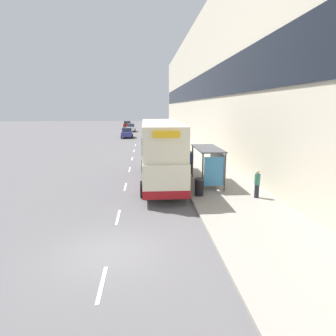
{
  "coord_description": "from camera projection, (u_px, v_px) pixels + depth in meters",
  "views": [
    {
      "loc": [
        1.38,
        -10.37,
        5.31
      ],
      "look_at": [
        3.68,
        19.54,
        -0.8
      ],
      "focal_mm": 32.0,
      "sensor_mm": 36.0,
      "label": 1
    }
  ],
  "objects": [
    {
      "name": "lane_mark_4",
      "position": [
        132.0,
        158.0,
        31.53
      ],
      "size": [
        0.12,
        2.0,
        0.01
      ],
      "color": "silver",
      "rests_on": "ground_plane"
    },
    {
      "name": "litter_bin",
      "position": [
        199.0,
        187.0,
        17.76
      ],
      "size": [
        0.55,
        0.55,
        1.05
      ],
      "color": "black",
      "rests_on": "ground_plane"
    },
    {
      "name": "pedestrian_1",
      "position": [
        257.0,
        184.0,
        17.28
      ],
      "size": [
        0.32,
        0.32,
        1.63
      ],
      "color": "#23232D",
      "rests_on": "ground_plane"
    },
    {
      "name": "ground_plane",
      "position": [
        109.0,
        253.0,
        11.09
      ],
      "size": [
        220.0,
        220.0,
        0.0
      ],
      "primitive_type": "plane",
      "color": "#5B595B"
    },
    {
      "name": "car_1",
      "position": [
        127.0,
        125.0,
        77.58
      ],
      "size": [
        2.06,
        3.86,
        1.8
      ],
      "rotation": [
        0.0,
        0.0,
        3.14
      ],
      "color": "maroon",
      "rests_on": "ground_plane"
    },
    {
      "name": "car_0",
      "position": [
        131.0,
        128.0,
        66.11
      ],
      "size": [
        1.98,
        4.02,
        1.76
      ],
      "rotation": [
        0.0,
        0.0,
        3.14
      ],
      "color": "silver",
      "rests_on": "ground_plane"
    },
    {
      "name": "lane_mark_0",
      "position": [
        102.0,
        284.0,
        9.14
      ],
      "size": [
        0.12,
        2.0,
        0.01
      ],
      "color": "silver",
      "rests_on": "ground_plane"
    },
    {
      "name": "lane_mark_1",
      "position": [
        118.0,
        217.0,
        14.73
      ],
      "size": [
        0.12,
        2.0,
        0.01
      ],
      "color": "silver",
      "rests_on": "ground_plane"
    },
    {
      "name": "double_decker_bus_near",
      "position": [
        161.0,
        151.0,
        21.08
      ],
      "size": [
        2.85,
        11.39,
        4.3
      ],
      "color": "beige",
      "rests_on": "ground_plane"
    },
    {
      "name": "lane_mark_5",
      "position": [
        134.0,
        151.0,
        37.13
      ],
      "size": [
        0.12,
        2.0,
        0.01
      ],
      "color": "silver",
      "rests_on": "ground_plane"
    },
    {
      "name": "lane_mark_2",
      "position": [
        125.0,
        187.0,
        20.33
      ],
      "size": [
        0.12,
        2.0,
        0.01
      ],
      "color": "silver",
      "rests_on": "ground_plane"
    },
    {
      "name": "lane_mark_3",
      "position": [
        130.0,
        170.0,
        25.93
      ],
      "size": [
        0.12,
        2.0,
        0.01
      ],
      "color": "silver",
      "rests_on": "ground_plane"
    },
    {
      "name": "bus_shelter",
      "position": [
        211.0,
        159.0,
        20.02
      ],
      "size": [
        1.6,
        4.2,
        2.48
      ],
      "color": "#4C4C51",
      "rests_on": "ground_plane"
    },
    {
      "name": "pavement",
      "position": [
        176.0,
        140.0,
        49.18
      ],
      "size": [
        5.0,
        93.0,
        0.14
      ],
      "color": "gray",
      "rests_on": "ground_plane"
    },
    {
      "name": "pedestrian_at_shelter",
      "position": [
        191.0,
        162.0,
        23.65
      ],
      "size": [
        0.36,
        0.36,
        1.81
      ],
      "color": "#23232D",
      "rests_on": "ground_plane"
    },
    {
      "name": "car_2",
      "position": [
        127.0,
        133.0,
        52.95
      ],
      "size": [
        2.01,
        4.37,
        1.77
      ],
      "rotation": [
        0.0,
        0.0,
        3.14
      ],
      "color": "navy",
      "rests_on": "ground_plane"
    },
    {
      "name": "lane_mark_6",
      "position": [
        135.0,
        145.0,
        42.73
      ],
      "size": [
        0.12,
        2.0,
        0.01
      ],
      "color": "silver",
      "rests_on": "ground_plane"
    },
    {
      "name": "terrace_facade",
      "position": [
        201.0,
        84.0,
        47.72
      ],
      "size": [
        3.1,
        93.0,
        17.77
      ],
      "color": "beige",
      "rests_on": "ground_plane"
    }
  ]
}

